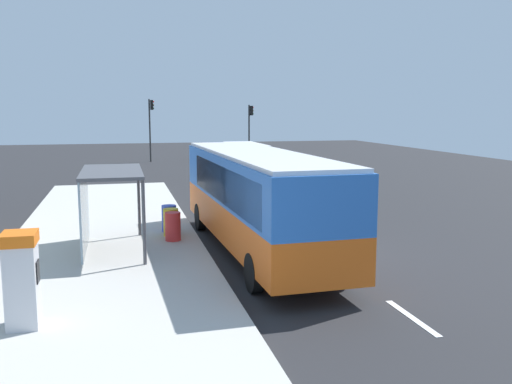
% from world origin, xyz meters
% --- Properties ---
extents(ground_plane, '(56.00, 92.00, 0.04)m').
position_xyz_m(ground_plane, '(0.00, 14.00, -0.02)').
color(ground_plane, '#262628').
extents(sidewalk_platform, '(6.20, 30.00, 0.18)m').
position_xyz_m(sidewalk_platform, '(-6.40, 2.00, 0.09)').
color(sidewalk_platform, beige).
rests_on(sidewalk_platform, ground).
extents(lane_stripe_seg_0, '(0.16, 2.20, 0.01)m').
position_xyz_m(lane_stripe_seg_0, '(0.25, -6.00, 0.01)').
color(lane_stripe_seg_0, silver).
rests_on(lane_stripe_seg_0, ground).
extents(lane_stripe_seg_1, '(0.16, 2.20, 0.01)m').
position_xyz_m(lane_stripe_seg_1, '(0.25, -1.00, 0.01)').
color(lane_stripe_seg_1, silver).
rests_on(lane_stripe_seg_1, ground).
extents(lane_stripe_seg_2, '(0.16, 2.20, 0.01)m').
position_xyz_m(lane_stripe_seg_2, '(0.25, 4.00, 0.01)').
color(lane_stripe_seg_2, silver).
rests_on(lane_stripe_seg_2, ground).
extents(lane_stripe_seg_3, '(0.16, 2.20, 0.01)m').
position_xyz_m(lane_stripe_seg_3, '(0.25, 9.00, 0.01)').
color(lane_stripe_seg_3, silver).
rests_on(lane_stripe_seg_3, ground).
extents(lane_stripe_seg_4, '(0.16, 2.20, 0.01)m').
position_xyz_m(lane_stripe_seg_4, '(0.25, 14.00, 0.01)').
color(lane_stripe_seg_4, silver).
rests_on(lane_stripe_seg_4, ground).
extents(lane_stripe_seg_5, '(0.16, 2.20, 0.01)m').
position_xyz_m(lane_stripe_seg_5, '(0.25, 19.00, 0.01)').
color(lane_stripe_seg_5, silver).
rests_on(lane_stripe_seg_5, ground).
extents(lane_stripe_seg_6, '(0.16, 2.20, 0.01)m').
position_xyz_m(lane_stripe_seg_6, '(0.25, 24.00, 0.01)').
color(lane_stripe_seg_6, silver).
rests_on(lane_stripe_seg_6, ground).
extents(lane_stripe_seg_7, '(0.16, 2.20, 0.01)m').
position_xyz_m(lane_stripe_seg_7, '(0.25, 29.00, 0.01)').
color(lane_stripe_seg_7, silver).
rests_on(lane_stripe_seg_7, ground).
extents(bus, '(2.88, 11.09, 3.21)m').
position_xyz_m(bus, '(-1.71, 0.26, 1.84)').
color(bus, orange).
rests_on(bus, ground).
extents(white_van, '(2.12, 5.24, 2.30)m').
position_xyz_m(white_van, '(2.20, 19.11, 1.34)').
color(white_van, white).
rests_on(white_van, ground).
extents(sedan_near, '(1.87, 4.41, 1.52)m').
position_xyz_m(sedan_near, '(2.30, 32.70, 0.79)').
color(sedan_near, '#195933').
rests_on(sedan_near, ground).
extents(ticket_machine, '(0.66, 0.76, 1.94)m').
position_xyz_m(ticket_machine, '(-7.83, -4.97, 1.17)').
color(ticket_machine, silver).
rests_on(ticket_machine, sidewalk_platform).
extents(recycling_bin_red, '(0.52, 0.52, 0.95)m').
position_xyz_m(recycling_bin_red, '(-4.20, 1.84, 0.66)').
color(recycling_bin_red, red).
rests_on(recycling_bin_red, sidewalk_platform).
extents(recycling_bin_yellow, '(0.52, 0.52, 0.95)m').
position_xyz_m(recycling_bin_yellow, '(-4.20, 2.54, 0.66)').
color(recycling_bin_yellow, yellow).
rests_on(recycling_bin_yellow, sidewalk_platform).
extents(recycling_bin_blue, '(0.52, 0.52, 0.95)m').
position_xyz_m(recycling_bin_blue, '(-4.20, 3.24, 0.66)').
color(recycling_bin_blue, blue).
rests_on(recycling_bin_blue, sidewalk_platform).
extents(traffic_light_near_side, '(0.49, 0.28, 4.90)m').
position_xyz_m(traffic_light_near_side, '(5.50, 31.86, 3.26)').
color(traffic_light_near_side, '#2D2D2D').
rests_on(traffic_light_near_side, ground).
extents(traffic_light_far_side, '(0.49, 0.28, 5.38)m').
position_xyz_m(traffic_light_far_side, '(-3.10, 32.66, 3.55)').
color(traffic_light_far_side, '#2D2D2D').
rests_on(traffic_light_far_side, ground).
extents(bus_shelter, '(1.80, 4.00, 2.50)m').
position_xyz_m(bus_shelter, '(-6.41, 0.99, 2.10)').
color(bus_shelter, '#4C4C51').
rests_on(bus_shelter, sidewalk_platform).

